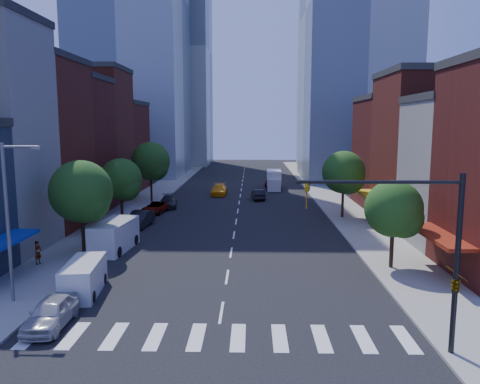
% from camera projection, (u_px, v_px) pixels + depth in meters
% --- Properties ---
extents(ground, '(220.00, 220.00, 0.00)m').
position_uv_depth(ground, '(221.00, 312.00, 25.47)').
color(ground, black).
rests_on(ground, ground).
extents(sidewalk_left, '(5.00, 120.00, 0.15)m').
position_uv_depth(sidewalk_left, '(151.00, 197.00, 65.34)').
color(sidewalk_left, gray).
rests_on(sidewalk_left, ground).
extents(sidewalk_right, '(5.00, 120.00, 0.15)m').
position_uv_depth(sidewalk_right, '(330.00, 198.00, 64.72)').
color(sidewalk_right, gray).
rests_on(sidewalk_right, ground).
extents(crosswalk, '(19.00, 3.00, 0.01)m').
position_uv_depth(crosswalk, '(217.00, 337.00, 22.51)').
color(crosswalk, silver).
rests_on(crosswalk, ground).
extents(bldg_left_2, '(12.00, 9.00, 16.00)m').
position_uv_depth(bldg_left_2, '(18.00, 147.00, 45.12)').
color(bldg_left_2, '#5B1E15').
rests_on(bldg_left_2, ground).
extents(bldg_left_3, '(12.00, 8.00, 15.00)m').
position_uv_depth(bldg_left_3, '(55.00, 148.00, 53.60)').
color(bldg_left_3, '#511614').
rests_on(bldg_left_3, ground).
extents(bldg_left_4, '(12.00, 9.00, 17.00)m').
position_uv_depth(bldg_left_4, '(81.00, 137.00, 61.87)').
color(bldg_left_4, '#5B1E15').
rests_on(bldg_left_4, ground).
extents(bldg_left_5, '(12.00, 10.00, 13.00)m').
position_uv_depth(bldg_left_5, '(104.00, 148.00, 71.55)').
color(bldg_left_5, '#511614').
rests_on(bldg_left_5, ground).
extents(bldg_right_2, '(12.00, 10.00, 15.00)m').
position_uv_depth(bldg_right_2, '(442.00, 151.00, 47.61)').
color(bldg_right_2, '#5B1E15').
rests_on(bldg_right_2, ground).
extents(bldg_right_3, '(12.00, 10.00, 13.00)m').
position_uv_depth(bldg_right_3, '(409.00, 154.00, 57.65)').
color(bldg_right_3, '#511614').
rests_on(bldg_right_3, ground).
extents(tower_ne, '(18.00, 20.00, 60.00)m').
position_uv_depth(tower_ne, '(357.00, 10.00, 81.98)').
color(tower_ne, '#9EA5AD').
rests_on(tower_ne, ground).
extents(tower_far_w, '(18.00, 18.00, 56.00)m').
position_uv_depth(tower_far_w, '(173.00, 51.00, 115.86)').
color(tower_far_w, '#9EA5AD').
rests_on(tower_far_w, ground).
extents(traffic_signal, '(7.24, 2.24, 8.00)m').
position_uv_depth(traffic_signal, '(444.00, 265.00, 20.17)').
color(traffic_signal, black).
rests_on(traffic_signal, sidewalk_right).
extents(streetlight, '(2.25, 0.25, 9.00)m').
position_uv_depth(streetlight, '(10.00, 213.00, 26.00)').
color(streetlight, slate).
rests_on(streetlight, sidewalk_left).
extents(tree_left_near, '(4.80, 4.80, 7.30)m').
position_uv_depth(tree_left_near, '(83.00, 194.00, 35.86)').
color(tree_left_near, black).
rests_on(tree_left_near, sidewalk_left).
extents(tree_left_mid, '(4.20, 4.20, 6.65)m').
position_uv_depth(tree_left_mid, '(122.00, 181.00, 46.79)').
color(tree_left_mid, black).
rests_on(tree_left_mid, sidewalk_left).
extents(tree_left_far, '(5.00, 5.00, 7.75)m').
position_uv_depth(tree_left_far, '(152.00, 163.00, 60.54)').
color(tree_left_far, black).
rests_on(tree_left_far, sidewalk_left).
extents(tree_right_near, '(4.00, 4.00, 6.20)m').
position_uv_depth(tree_right_near, '(396.00, 211.00, 32.42)').
color(tree_right_near, black).
rests_on(tree_right_near, sidewalk_right).
extents(tree_right_far, '(4.60, 4.60, 7.20)m').
position_uv_depth(tree_right_far, '(345.00, 174.00, 50.13)').
color(tree_right_far, black).
rests_on(tree_right_far, sidewalk_right).
extents(parked_car_front, '(1.80, 4.37, 1.48)m').
position_uv_depth(parked_car_front, '(51.00, 313.00, 23.60)').
color(parked_car_front, '#ADACB1').
rests_on(parked_car_front, ground).
extents(parked_car_second, '(2.16, 4.96, 1.59)m').
position_uv_depth(parked_car_second, '(140.00, 219.00, 46.52)').
color(parked_car_second, black).
rests_on(parked_car_second, ground).
extents(parked_car_third, '(2.72, 4.84, 1.28)m').
position_uv_depth(parked_car_third, '(155.00, 208.00, 53.74)').
color(parked_car_third, '#999999').
rests_on(parked_car_third, ground).
extents(parked_car_rear, '(2.65, 5.14, 1.43)m').
position_uv_depth(parked_car_rear, '(169.00, 202.00, 57.46)').
color(parked_car_rear, black).
rests_on(parked_car_rear, ground).
extents(cargo_van_near, '(2.35, 4.83, 1.98)m').
position_uv_depth(cargo_van_near, '(83.00, 278.00, 28.13)').
color(cargo_van_near, silver).
rests_on(cargo_van_near, ground).
extents(cargo_van_far, '(2.78, 5.84, 2.41)m').
position_uv_depth(cargo_van_far, '(114.00, 236.00, 37.78)').
color(cargo_van_far, silver).
rests_on(cargo_van_far, ground).
extents(taxi, '(2.20, 5.29, 1.53)m').
position_uv_depth(taxi, '(219.00, 190.00, 67.62)').
color(taxi, '#FFA20D').
rests_on(taxi, ground).
extents(traffic_car_oncoming, '(1.99, 4.37, 1.39)m').
position_uv_depth(traffic_car_oncoming, '(258.00, 195.00, 63.45)').
color(traffic_car_oncoming, black).
rests_on(traffic_car_oncoming, ground).
extents(traffic_car_far, '(2.12, 4.55, 1.51)m').
position_uv_depth(traffic_car_far, '(271.00, 182.00, 77.23)').
color(traffic_car_far, '#999999').
rests_on(traffic_car_far, ground).
extents(box_truck, '(2.45, 7.37, 2.94)m').
position_uv_depth(box_truck, '(274.00, 180.00, 73.39)').
color(box_truck, silver).
rests_on(box_truck, ground).
extents(pedestrian_near, '(0.56, 0.71, 1.70)m').
position_uv_depth(pedestrian_near, '(38.00, 253.00, 33.67)').
color(pedestrian_near, '#999999').
rests_on(pedestrian_near, sidewalk_left).
extents(pedestrian_far, '(1.09, 1.17, 1.92)m').
position_uv_depth(pedestrian_far, '(94.00, 243.00, 35.90)').
color(pedestrian_far, '#999999').
rests_on(pedestrian_far, sidewalk_left).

